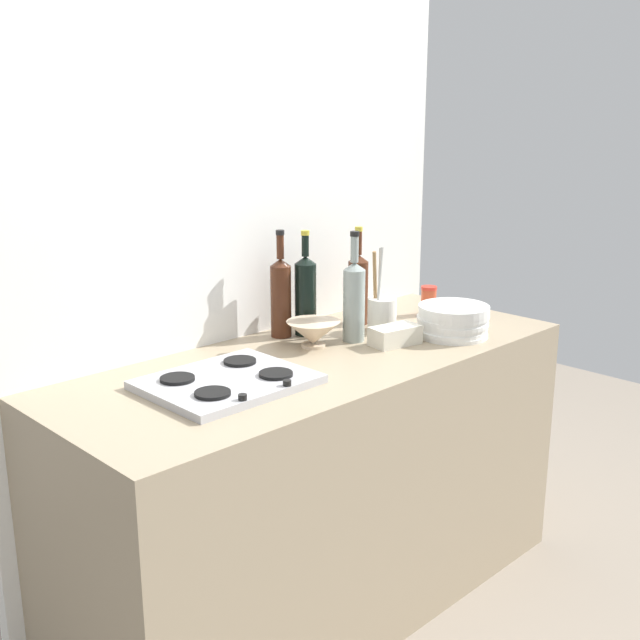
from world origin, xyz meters
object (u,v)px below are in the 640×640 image
at_px(wine_bottle_rightmost, 281,296).
at_px(wine_bottle_leftmost, 305,294).
at_px(plate_stack, 453,321).
at_px(mixing_bowl, 313,333).
at_px(utensil_crock, 382,313).
at_px(wine_bottle_mid_left, 358,287).
at_px(wine_bottle_mid_right, 354,299).
at_px(condiment_jar_front, 429,300).
at_px(stovetop_hob, 227,381).
at_px(butter_dish, 395,335).

bearing_deg(wine_bottle_rightmost, wine_bottle_leftmost, -28.98).
xyz_separation_m(plate_stack, wine_bottle_rightmost, (-0.43, 0.42, 0.09)).
xyz_separation_m(mixing_bowl, utensil_crock, (0.31, -0.03, 0.02)).
distance_m(wine_bottle_mid_left, wine_bottle_mid_right, 0.22).
height_order(wine_bottle_rightmost, condiment_jar_front, wine_bottle_rightmost).
xyz_separation_m(wine_bottle_mid_right, wine_bottle_rightmost, (-0.14, 0.21, -0.00)).
distance_m(wine_bottle_rightmost, utensil_crock, 0.37).
height_order(stovetop_hob, wine_bottle_leftmost, wine_bottle_leftmost).
height_order(wine_bottle_leftmost, wine_bottle_mid_right, wine_bottle_mid_right).
bearing_deg(wine_bottle_mid_left, utensil_crock, -95.12).
bearing_deg(wine_bottle_rightmost, stovetop_hob, -148.88).
height_order(butter_dish, condiment_jar_front, condiment_jar_front).
distance_m(wine_bottle_leftmost, utensil_crock, 0.29).
relative_size(stovetop_hob, wine_bottle_mid_right, 1.20).
bearing_deg(plate_stack, mixing_bowl, 150.39).
distance_m(wine_bottle_mid_left, mixing_bowl, 0.35).
height_order(plate_stack, butter_dish, plate_stack).
bearing_deg(mixing_bowl, stovetop_hob, -166.87).
xyz_separation_m(plate_stack, butter_dish, (-0.22, 0.07, -0.02)).
bearing_deg(wine_bottle_mid_right, butter_dish, -63.57).
height_order(mixing_bowl, butter_dish, mixing_bowl).
relative_size(butter_dish, utensil_crock, 0.56).
xyz_separation_m(mixing_bowl, condiment_jar_front, (0.61, -0.01, 0.01)).
relative_size(plate_stack, wine_bottle_mid_right, 0.67).
bearing_deg(wine_bottle_leftmost, mixing_bowl, -123.67).
xyz_separation_m(stovetop_hob, wine_bottle_mid_right, (0.59, 0.06, 0.13)).
height_order(plate_stack, wine_bottle_leftmost, wine_bottle_leftmost).
distance_m(mixing_bowl, condiment_jar_front, 0.61).
xyz_separation_m(wine_bottle_leftmost, wine_bottle_mid_left, (0.24, -0.03, -0.01)).
xyz_separation_m(plate_stack, wine_bottle_leftmost, (-0.35, 0.37, 0.09)).
bearing_deg(wine_bottle_rightmost, utensil_crock, -33.46).
bearing_deg(butter_dish, wine_bottle_rightmost, 120.95).
xyz_separation_m(utensil_crock, condiment_jar_front, (0.30, 0.02, -0.01)).
xyz_separation_m(stovetop_hob, plate_stack, (0.88, -0.15, 0.04)).
distance_m(wine_bottle_rightmost, condiment_jar_front, 0.64).
bearing_deg(wine_bottle_mid_left, condiment_jar_front, -19.35).
height_order(stovetop_hob, wine_bottle_mid_left, wine_bottle_mid_left).
bearing_deg(stovetop_hob, condiment_jar_front, 5.22).
xyz_separation_m(wine_bottle_mid_right, butter_dish, (0.07, -0.13, -0.11)).
bearing_deg(wine_bottle_mid_left, stovetop_hob, -165.41).
bearing_deg(utensil_crock, plate_stack, -59.34).
bearing_deg(utensil_crock, wine_bottle_leftmost, 145.11).
relative_size(mixing_bowl, utensil_crock, 0.60).
bearing_deg(wine_bottle_mid_left, wine_bottle_leftmost, 172.77).
xyz_separation_m(wine_bottle_leftmost, mixing_bowl, (-0.08, -0.13, -0.10)).
bearing_deg(mixing_bowl, wine_bottle_leftmost, 56.33).
height_order(wine_bottle_mid_right, condiment_jar_front, wine_bottle_mid_right).
height_order(wine_bottle_rightmost, butter_dish, wine_bottle_rightmost).
bearing_deg(condiment_jar_front, plate_stack, -125.76).
bearing_deg(wine_bottle_mid_right, wine_bottle_mid_left, 39.29).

